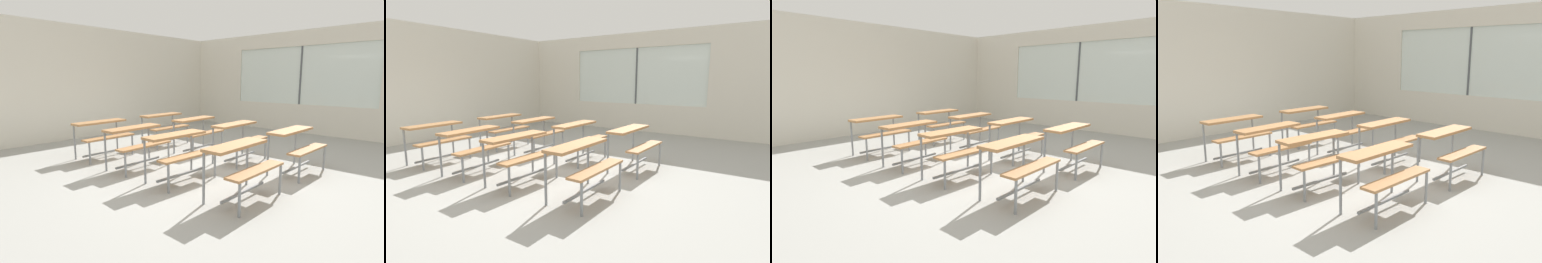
{
  "view_description": "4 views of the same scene",
  "coord_description": "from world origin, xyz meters",
  "views": [
    {
      "loc": [
        -3.8,
        -3.3,
        1.6
      ],
      "look_at": [
        0.23,
        0.47,
        0.63
      ],
      "focal_mm": 28.0,
      "sensor_mm": 36.0,
      "label": 1
    },
    {
      "loc": [
        -3.8,
        -3.3,
        1.6
      ],
      "look_at": [
        0.95,
        -0.06,
        0.6
      ],
      "focal_mm": 28.0,
      "sensor_mm": 36.0,
      "label": 2
    },
    {
      "loc": [
        -3.8,
        -3.3,
        1.6
      ],
      "look_at": [
        0.15,
        0.51,
        0.57
      ],
      "focal_mm": 28.0,
      "sensor_mm": 36.0,
      "label": 3
    },
    {
      "loc": [
        -3.94,
        -3.85,
        1.89
      ],
      "look_at": [
        1.11,
        0.98,
        0.42
      ],
      "focal_mm": 34.49,
      "sensor_mm": 36.0,
      "label": 4
    }
  ],
  "objects": [
    {
      "name": "desk_bench_r3c1",
      "position": [
        1.06,
        2.17,
        0.56
      ],
      "size": [
        1.1,
        0.59,
        0.74
      ],
      "rotation": [
        0.0,
        0.0,
        -0.0
      ],
      "color": "#A87547",
      "rests_on": "ground"
    },
    {
      "name": "desk_bench_r2c1",
      "position": [
        1.06,
        1.07,
        0.56
      ],
      "size": [
        1.11,
        0.62,
        0.74
      ],
      "rotation": [
        0.0,
        0.0,
        0.03
      ],
      "color": "#A87547",
      "rests_on": "ground"
    },
    {
      "name": "desk_bench_r1c1",
      "position": [
        1.02,
        -0.05,
        0.56
      ],
      "size": [
        1.1,
        0.59,
        0.74
      ],
      "rotation": [
        0.0,
        0.0,
        -0.0
      ],
      "color": "#A87547",
      "rests_on": "ground"
    },
    {
      "name": "desk_bench_r0c0",
      "position": [
        -0.53,
        -1.16,
        0.56
      ],
      "size": [
        1.1,
        0.59,
        0.74
      ],
      "rotation": [
        0.0,
        0.0,
        -0.0
      ],
      "color": "#A87547",
      "rests_on": "ground"
    },
    {
      "name": "wall_back",
      "position": [
        0.0,
        4.5,
        1.5
      ],
      "size": [
        10.0,
        0.12,
        3.0
      ],
      "primitive_type": "cube",
      "color": "silver",
      "rests_on": "ground"
    },
    {
      "name": "wall_right",
      "position": [
        5.0,
        -0.13,
        1.45
      ],
      "size": [
        0.12,
        9.0,
        3.0
      ],
      "color": "silver",
      "rests_on": "ground"
    },
    {
      "name": "desk_bench_r0c1",
      "position": [
        1.08,
        -1.18,
        0.56
      ],
      "size": [
        1.11,
        0.61,
        0.74
      ],
      "rotation": [
        0.0,
        0.0,
        -0.02
      ],
      "color": "#A87547",
      "rests_on": "ground"
    },
    {
      "name": "desk_bench_r3c0",
      "position": [
        -0.62,
        2.17,
        0.56
      ],
      "size": [
        1.12,
        0.63,
        0.74
      ],
      "rotation": [
        0.0,
        0.0,
        0.04
      ],
      "color": "#A87547",
      "rests_on": "ground"
    },
    {
      "name": "ground",
      "position": [
        0.0,
        0.0,
        -0.03
      ],
      "size": [
        10.0,
        9.0,
        0.05
      ],
      "primitive_type": "cube",
      "color": "#9E9E99"
    },
    {
      "name": "desk_bench_r1c0",
      "position": [
        -0.57,
        -0.02,
        0.56
      ],
      "size": [
        1.12,
        0.63,
        0.74
      ],
      "rotation": [
        0.0,
        0.0,
        -0.04
      ],
      "color": "#A87547",
      "rests_on": "ground"
    },
    {
      "name": "desk_bench_r2c0",
      "position": [
        -0.62,
        1.04,
        0.56
      ],
      "size": [
        1.13,
        0.64,
        0.74
      ],
      "rotation": [
        0.0,
        0.0,
        0.05
      ],
      "color": "#A87547",
      "rests_on": "ground"
    }
  ]
}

